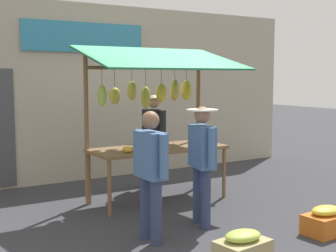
% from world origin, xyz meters
% --- Properties ---
extents(ground_plane, '(40.00, 40.00, 0.00)m').
position_xyz_m(ground_plane, '(0.00, 0.00, 0.00)').
color(ground_plane, '#38383D').
extents(street_backdrop, '(9.00, 0.30, 3.40)m').
position_xyz_m(street_backdrop, '(0.06, -2.20, 1.70)').
color(street_backdrop, '#B2A893').
rests_on(street_backdrop, ground).
extents(market_stall, '(2.50, 1.46, 2.50)m').
position_xyz_m(market_stall, '(-0.01, -0.05, 1.55)').
color(market_stall, brown).
rests_on(market_stall, ground).
extents(vendor_with_sunhat, '(0.44, 0.71, 1.69)m').
position_xyz_m(vendor_with_sunhat, '(-0.34, -0.75, 1.00)').
color(vendor_with_sunhat, navy).
rests_on(vendor_with_sunhat, ground).
extents(shopper_in_striped_shirt, '(0.42, 0.68, 1.62)m').
position_xyz_m(shopper_in_striped_shirt, '(0.14, 1.40, 0.95)').
color(shopper_in_striped_shirt, navy).
rests_on(shopper_in_striped_shirt, ground).
extents(shopper_with_shopping_bag, '(0.22, 0.69, 1.60)m').
position_xyz_m(shopper_with_shopping_bag, '(1.03, 1.57, 0.92)').
color(shopper_with_shopping_bag, navy).
rests_on(shopper_with_shopping_bag, ground).
extents(produce_crate_near, '(0.62, 0.46, 0.37)m').
position_xyz_m(produce_crate_near, '(0.51, 2.69, 0.17)').
color(produce_crate_near, tan).
rests_on(produce_crate_near, ground).
extents(produce_crate_side, '(0.60, 0.42, 0.37)m').
position_xyz_m(produce_crate_side, '(-1.02, 2.51, 0.17)').
color(produce_crate_side, '#D1661E').
rests_on(produce_crate_side, ground).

